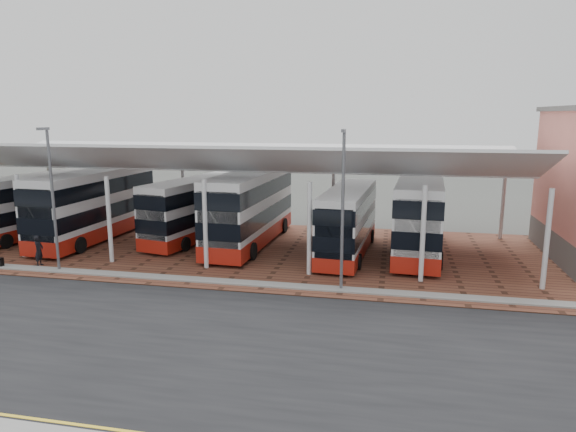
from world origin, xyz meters
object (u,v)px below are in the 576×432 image
bus_1 (95,205)px  bus_3 (250,208)px  bus_4 (348,222)px  bus_0 (32,206)px  pedestrian (39,251)px  bus_2 (197,209)px  bus_5 (419,216)px

bus_1 → bus_3: (11.13, 0.84, 0.04)m
bus_1 → bus_4: bus_1 is taller
bus_0 → bus_4: bearing=8.9°
bus_3 → bus_4: bus_3 is taller
bus_3 → pedestrian: bearing=-142.1°
bus_2 → bus_4: (10.82, -1.95, -0.06)m
bus_2 → pedestrian: size_ratio=5.86×
pedestrian → bus_5: bearing=-80.8°
bus_0 → pedestrian: bearing=-40.8°
bus_5 → pedestrian: 23.11m
bus_3 → bus_4: 6.85m
bus_1 → bus_3: bearing=6.8°
bus_1 → bus_3: bus_3 is taller
bus_2 → bus_3: size_ratio=0.89×
bus_1 → bus_5: bus_1 is taller
bus_0 → bus_5: bus_5 is taller
bus_0 → bus_3: bus_3 is taller
bus_4 → bus_5: size_ratio=0.87×
bus_1 → bus_2: (7.03, 1.54, -0.27)m
bus_0 → pedestrian: (5.48, -6.62, -1.28)m
bus_0 → bus_3: bearing=13.1°
bus_4 → pedestrian: (-17.34, -6.34, -1.16)m
bus_1 → bus_2: bus_1 is taller
bus_0 → pedestrian: bus_0 is taller
bus_1 → bus_4: (17.85, -0.40, -0.34)m
bus_3 → bus_5: bearing=3.1°
bus_4 → bus_2: bearing=173.7°
bus_4 → bus_3: bearing=173.3°
bus_2 → pedestrian: (-6.52, -8.29, -1.23)m
bus_3 → bus_1: bearing=-173.3°
bus_1 → pedestrian: (0.51, -6.75, -1.50)m
bus_2 → bus_0: bearing=-160.4°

